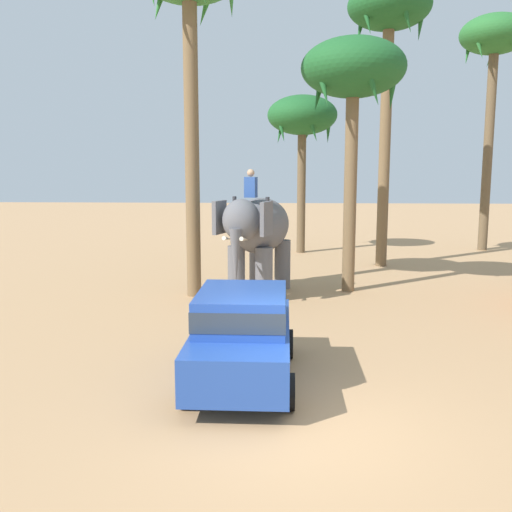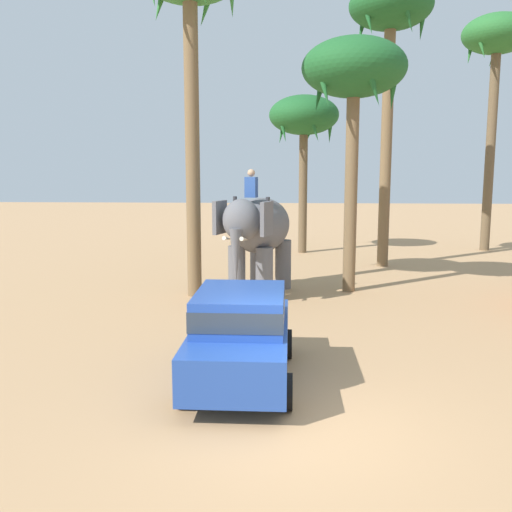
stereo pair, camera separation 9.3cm
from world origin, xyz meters
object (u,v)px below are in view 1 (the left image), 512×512
Objects in this scene: palm_tree_behind_elephant at (494,45)px; palm_tree_leaning_seaward at (302,119)px; palm_tree_far_back at (389,19)px; car_sedan_foreground at (243,332)px; palm_tree_near_hut at (353,75)px; elephant_with_mahout at (258,231)px.

palm_tree_behind_elephant reaches higher than palm_tree_leaning_seaward.
palm_tree_leaning_seaward is (-3.17, 3.65, -3.41)m from palm_tree_far_back.
palm_tree_far_back reaches higher than car_sedan_foreground.
car_sedan_foreground is 10.28m from palm_tree_near_hut.
palm_tree_far_back is 1.51× the size of palm_tree_leaning_seaward.
palm_tree_leaning_seaward is at bearing 98.65° from palm_tree_near_hut.
palm_tree_leaning_seaward is (-1.31, 8.58, -0.55)m from palm_tree_near_hut.
elephant_with_mahout is at bearing 90.72° from car_sedan_foreground.
palm_tree_behind_elephant is at bearing 52.54° from palm_tree_near_hut.
palm_tree_far_back is (4.65, 12.95, 8.66)m from car_sedan_foreground.
palm_tree_near_hut is 8.70m from palm_tree_leaning_seaward.
palm_tree_near_hut is at bearing 70.83° from car_sedan_foreground.
car_sedan_foreground is 17.47m from palm_tree_leaning_seaward.
palm_tree_behind_elephant reaches higher than car_sedan_foreground.
palm_tree_near_hut is (2.88, 0.72, 4.73)m from elephant_with_mahout.
car_sedan_foreground is 7.38m from elephant_with_mahout.
palm_tree_behind_elephant is (10.47, 10.63, 7.62)m from elephant_with_mahout.
palm_tree_near_hut is (2.79, 8.02, 5.80)m from car_sedan_foreground.
palm_tree_behind_elephant is 9.63m from palm_tree_leaning_seaward.
elephant_with_mahout is 0.51× the size of palm_tree_near_hut.
palm_tree_near_hut is at bearing 13.99° from elephant_with_mahout.
palm_tree_near_hut is at bearing -81.35° from palm_tree_leaning_seaward.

